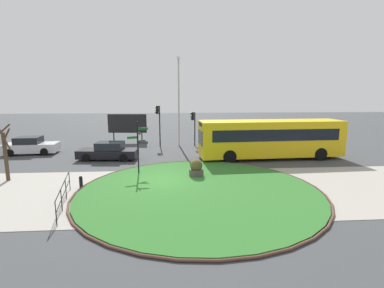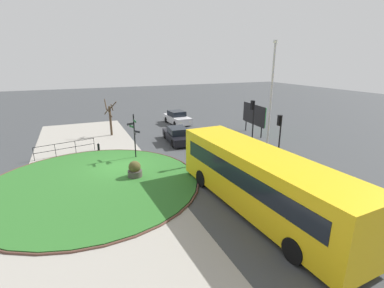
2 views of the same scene
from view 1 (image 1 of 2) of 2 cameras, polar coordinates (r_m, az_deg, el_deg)
name	(u,v)px [view 1 (image 1 of 2)]	position (r m, az deg, el deg)	size (l,w,h in m)	color
ground	(161,181)	(17.10, -6.26, -7.37)	(120.00, 120.00, 0.00)	#3D3F42
sidewalk_paving	(160,191)	(15.31, -6.52, -9.46)	(32.00, 8.22, 0.02)	#9E998E
grass_island	(199,190)	(15.21, 1.42, -9.37)	(12.69, 12.69, 0.10)	#2D6B28
grass_kerb_ring	(199,190)	(15.21, 1.42, -9.35)	(13.00, 13.00, 0.11)	brown
signpost_directional	(139,144)	(18.08, -10.75, -0.01)	(1.29, 0.88, 3.43)	black
bollard_foreground	(81,182)	(16.76, -21.55, -7.15)	(0.19, 0.19, 0.68)	black
railing_grass_edge	(64,191)	(14.45, -24.55, -8.73)	(1.03, 4.39, 1.04)	black
bus_yellow	(270,138)	(23.26, 15.58, 1.16)	(11.41, 3.13, 3.04)	yellow
car_near_lane	(109,152)	(23.14, -16.54, -1.46)	(4.70, 2.07, 1.39)	black
car_far_lane	(31,146)	(27.95, -29.82, -0.35)	(4.43, 2.12, 1.49)	silver
traffic_light_near	(193,121)	(27.81, 0.28, 4.65)	(0.49, 0.29, 3.34)	black
traffic_light_far	(158,117)	(27.71, -6.85, 5.47)	(0.49, 0.28, 3.97)	black
lamppost_tall	(179,99)	(27.75, -2.69, 9.04)	(0.32, 0.32, 8.60)	#B7B7BC
billboard_left	(127,124)	(30.75, -12.96, 3.98)	(4.11, 0.50, 3.00)	black
planter_near_signpost	(196,169)	(17.55, 0.88, -5.11)	(0.90, 0.90, 1.13)	#47423D
street_tree_bare	(5,151)	(19.87, -33.67, -1.26)	(1.13, 1.27, 3.61)	#423323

